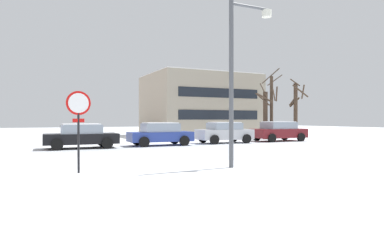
% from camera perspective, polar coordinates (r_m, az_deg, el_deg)
% --- Properties ---
extents(ground_plane, '(120.00, 120.00, 0.00)m').
position_cam_1_polar(ground_plane, '(13.41, -9.86, -7.12)').
color(ground_plane, white).
extents(road_surface, '(80.00, 8.04, 0.00)m').
position_cam_1_polar(road_surface, '(16.32, -12.76, -5.81)').
color(road_surface, '#B7BCC4').
rests_on(road_surface, ground).
extents(stop_sign, '(0.76, 0.13, 2.58)m').
position_cam_1_polar(stop_sign, '(11.22, -18.61, 0.74)').
color(stop_sign, black).
rests_on(stop_sign, ground).
extents(street_lamp, '(1.80, 0.36, 5.90)m').
position_cam_1_polar(street_lamp, '(12.21, 7.89, 9.11)').
color(street_lamp, '#4C4F54').
rests_on(street_lamp, ground).
extents(parked_car_black, '(4.17, 2.27, 1.43)m').
position_cam_1_polar(parked_car_black, '(20.64, -18.20, -2.54)').
color(parked_car_black, black).
rests_on(parked_car_black, ground).
extents(parked_car_blue, '(4.10, 2.13, 1.48)m').
position_cam_1_polar(parked_car_blue, '(21.80, -5.38, -2.34)').
color(parked_car_blue, '#283D93').
rests_on(parked_car_blue, ground).
extents(parked_car_silver, '(3.95, 2.14, 1.49)m').
position_cam_1_polar(parked_car_silver, '(24.03, 5.50, -2.09)').
color(parked_car_silver, silver).
rests_on(parked_car_silver, ground).
extents(parked_car_maroon, '(4.21, 2.27, 1.52)m').
position_cam_1_polar(parked_car_maroon, '(26.88, 14.41, -1.82)').
color(parked_car_maroon, maroon).
rests_on(parked_car_maroon, ground).
extents(tree_far_mid, '(1.98, 1.74, 6.14)m').
position_cam_1_polar(tree_far_mid, '(29.46, 13.27, 2.51)').
color(tree_far_mid, '#423326').
rests_on(tree_far_mid, ground).
extents(tree_far_right, '(1.92, 1.66, 5.39)m').
position_cam_1_polar(tree_far_right, '(32.39, 17.14, 1.97)').
color(tree_far_right, '#423326').
rests_on(tree_far_right, ground).
extents(tree_far_left, '(1.99, 1.34, 4.14)m').
position_cam_1_polar(tree_far_left, '(29.00, 12.29, 1.02)').
color(tree_far_left, '#423326').
rests_on(tree_far_left, ground).
extents(building_far_right, '(10.86, 8.63, 6.40)m').
position_cam_1_polar(building_far_right, '(36.16, 1.30, 2.53)').
color(building_far_right, '#9E937F').
rests_on(building_far_right, ground).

